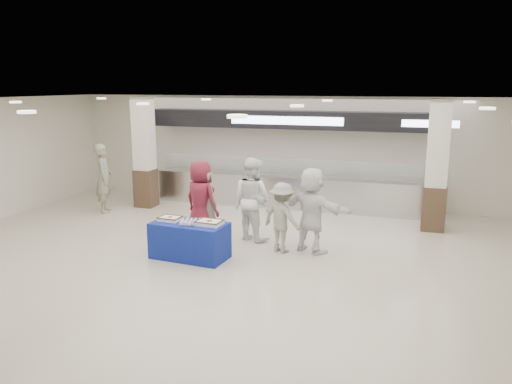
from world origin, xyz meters
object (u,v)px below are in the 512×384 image
(display_table, at_px, (190,241))
(civilian_maroon, at_px, (201,200))
(chef_tall, at_px, (252,199))
(chef_short, at_px, (252,210))
(sheet_cake_left, at_px, (170,218))
(soldier_bg, at_px, (104,178))
(soldier_b, at_px, (282,218))
(civilian_white, at_px, (312,210))
(sheet_cake_right, at_px, (209,222))
(soldier_a, at_px, (207,204))
(cupcake_tray, at_px, (190,222))

(display_table, xyz_separation_m, civilian_maroon, (-0.31, 1.29, 0.55))
(chef_tall, height_order, chef_short, chef_tall)
(sheet_cake_left, distance_m, soldier_bg, 4.38)
(display_table, height_order, chef_tall, chef_tall)
(display_table, bearing_deg, soldier_bg, 149.68)
(display_table, distance_m, soldier_bg, 4.82)
(chef_tall, bearing_deg, soldier_b, 166.95)
(civilian_maroon, bearing_deg, display_table, 124.45)
(civilian_white, bearing_deg, sheet_cake_right, 56.78)
(sheet_cake_right, height_order, civilian_maroon, civilian_maroon)
(soldier_b, distance_m, soldier_bg, 5.90)
(soldier_a, distance_m, soldier_bg, 3.95)
(cupcake_tray, distance_m, soldier_a, 1.45)
(sheet_cake_left, height_order, cupcake_tray, sheet_cake_left)
(display_table, relative_size, soldier_a, 0.95)
(soldier_b, relative_size, soldier_bg, 0.78)
(cupcake_tray, distance_m, soldier_b, 1.95)
(sheet_cake_right, relative_size, soldier_bg, 0.27)
(cupcake_tray, distance_m, chef_short, 1.75)
(soldier_b, bearing_deg, civilian_white, -137.59)
(sheet_cake_left, relative_size, cupcake_tray, 0.91)
(display_table, height_order, soldier_b, soldier_b)
(display_table, bearing_deg, chef_short, 65.13)
(sheet_cake_right, relative_size, soldier_b, 0.35)
(chef_tall, relative_size, chef_short, 1.31)
(soldier_b, bearing_deg, chef_short, -6.97)
(cupcake_tray, xyz_separation_m, soldier_b, (1.66, 1.02, -0.03))
(soldier_b, bearing_deg, display_table, 54.77)
(soldier_a, distance_m, soldier_b, 1.97)
(sheet_cake_left, bearing_deg, display_table, -7.54)
(soldier_bg, bearing_deg, soldier_b, -135.71)
(sheet_cake_right, height_order, civilian_white, civilian_white)
(cupcake_tray, bearing_deg, civilian_maroon, 105.11)
(sheet_cake_right, distance_m, civilian_maroon, 1.49)
(chef_short, bearing_deg, soldier_b, 159.21)
(chef_short, bearing_deg, cupcake_tray, 73.35)
(sheet_cake_left, xyz_separation_m, sheet_cake_right, (0.91, -0.05, 0.00))
(sheet_cake_left, bearing_deg, cupcake_tray, -10.75)
(civilian_maroon, xyz_separation_m, chef_short, (1.17, 0.22, -0.20))
(civilian_maroon, distance_m, soldier_a, 0.18)
(civilian_maroon, xyz_separation_m, chef_tall, (1.13, 0.36, 0.03))
(sheet_cake_left, relative_size, civilian_white, 0.25)
(cupcake_tray, bearing_deg, sheet_cake_left, 169.25)
(cupcake_tray, height_order, soldier_bg, soldier_bg)
(chef_tall, height_order, soldier_b, chef_tall)
(sheet_cake_right, distance_m, soldier_bg, 5.16)
(civilian_maroon, distance_m, chef_short, 1.21)
(sheet_cake_left, bearing_deg, soldier_a, 79.05)
(civilian_white, bearing_deg, soldier_b, 42.33)
(sheet_cake_left, distance_m, sheet_cake_right, 0.91)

